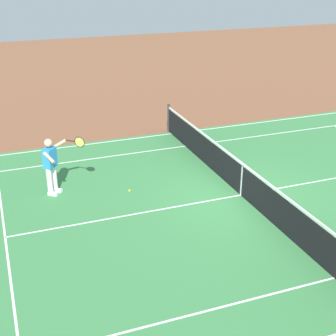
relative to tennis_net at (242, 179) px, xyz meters
name	(u,v)px	position (x,y,z in m)	size (l,w,h in m)	color
ground_plane	(241,195)	(0.00, 0.00, -0.49)	(60.00, 60.00, 0.00)	brown
court_slab	(241,195)	(0.00, 0.00, -0.49)	(24.20, 11.40, 0.00)	#387A42
court_line_markings	(241,195)	(0.00, 0.00, -0.49)	(23.85, 11.05, 0.01)	white
tennis_net	(242,179)	(0.00, 0.00, 0.00)	(0.10, 11.70, 1.08)	#2D2D33
tennis_player_near	(52,163)	(4.92, -1.98, 0.44)	(1.15, 0.75, 1.70)	white
tennis_ball	(129,191)	(2.90, -1.32, -0.46)	(0.07, 0.07, 0.07)	#CCE01E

